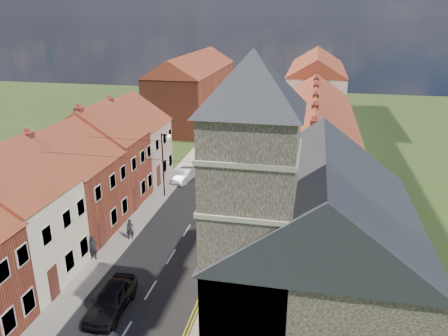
% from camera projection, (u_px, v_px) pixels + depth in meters
% --- Properties ---
extents(road, '(7.00, 90.00, 0.02)m').
position_uv_depth(road, '(227.00, 165.00, 49.24)').
color(road, black).
rests_on(road, ground).
extents(pavement_left, '(1.80, 90.00, 0.12)m').
position_uv_depth(pavement_left, '(189.00, 162.00, 50.07)').
color(pavement_left, '#A69E97').
rests_on(pavement_left, ground).
extents(pavement_right, '(1.80, 90.00, 0.12)m').
position_uv_depth(pavement_right, '(265.00, 167.00, 48.39)').
color(pavement_right, '#A69E97').
rests_on(pavement_right, ground).
extents(church, '(11.25, 14.25, 15.20)m').
position_uv_depth(church, '(309.00, 243.00, 20.90)').
color(church, '#373227').
rests_on(church, ground).
extents(cottage_r_tudor, '(8.30, 5.20, 9.00)m').
position_uv_depth(cottage_r_tudor, '(309.00, 194.00, 30.03)').
color(cottage_r_tudor, white).
rests_on(cottage_r_tudor, ground).
extents(cottage_r_white_near, '(8.30, 6.00, 9.00)m').
position_uv_depth(cottage_r_white_near, '(311.00, 168.00, 34.99)').
color(cottage_r_white_near, white).
rests_on(cottage_r_white_near, ground).
extents(cottage_r_cream_mid, '(8.30, 5.20, 9.00)m').
position_uv_depth(cottage_r_cream_mid, '(312.00, 149.00, 39.97)').
color(cottage_r_cream_mid, white).
rests_on(cottage_r_cream_mid, ground).
extents(cottage_r_pink, '(8.30, 6.00, 9.00)m').
position_uv_depth(cottage_r_pink, '(313.00, 134.00, 44.94)').
color(cottage_r_pink, '#BC9C94').
rests_on(cottage_r_pink, ground).
extents(cottage_r_white_far, '(8.30, 5.20, 9.00)m').
position_uv_depth(cottage_r_white_far, '(314.00, 121.00, 49.92)').
color(cottage_r_white_far, white).
rests_on(cottage_r_white_far, ground).
extents(cottage_r_cream_far, '(8.30, 6.00, 9.00)m').
position_uv_depth(cottage_r_cream_far, '(314.00, 111.00, 54.89)').
color(cottage_r_cream_far, white).
rests_on(cottage_r_cream_far, ground).
extents(cottage_l_cream, '(8.30, 6.30, 9.10)m').
position_uv_depth(cottage_l_cream, '(2.00, 214.00, 26.96)').
color(cottage_l_cream, white).
rests_on(cottage_l_cream, ground).
extents(cottage_l_white, '(8.30, 6.90, 8.80)m').
position_uv_depth(cottage_l_white, '(59.00, 180.00, 32.91)').
color(cottage_l_white, brown).
rests_on(cottage_l_white, ground).
extents(cottage_l_brick_mid, '(8.30, 5.70, 9.10)m').
position_uv_depth(cottage_l_brick_mid, '(97.00, 154.00, 38.47)').
color(cottage_l_brick_mid, brown).
rests_on(cottage_l_brick_mid, ground).
extents(cottage_l_pink, '(8.30, 6.30, 8.80)m').
position_uv_depth(cottage_l_pink, '(124.00, 138.00, 43.87)').
color(cottage_l_pink, '#BC9C94').
rests_on(cottage_l_pink, ground).
extents(block_right_far, '(8.30, 24.20, 10.50)m').
position_uv_depth(block_right_far, '(316.00, 86.00, 68.71)').
color(block_right_far, white).
rests_on(block_right_far, ground).
extents(block_left_far, '(8.30, 24.20, 10.50)m').
position_uv_depth(block_left_far, '(193.00, 87.00, 67.65)').
color(block_left_far, brown).
rests_on(block_left_far, ground).
extents(lamppost, '(0.88, 0.15, 6.00)m').
position_uv_depth(lamppost, '(164.00, 161.00, 39.56)').
color(lamppost, black).
rests_on(lamppost, pavement_left).
extents(car_near, '(1.92, 4.57, 1.54)m').
position_uv_depth(car_near, '(111.00, 299.00, 25.04)').
color(car_near, black).
rests_on(car_near, ground).
extents(car_mid, '(1.97, 3.97, 1.25)m').
position_uv_depth(car_mid, '(185.00, 175.00, 44.47)').
color(car_mid, silver).
rests_on(car_mid, ground).
extents(car_far, '(1.94, 4.56, 1.31)m').
position_uv_depth(car_far, '(232.00, 131.00, 60.77)').
color(car_far, navy).
rests_on(car_far, ground).
extents(car_distant, '(3.09, 5.02, 1.30)m').
position_uv_depth(car_distant, '(247.00, 113.00, 71.62)').
color(car_distant, gray).
rests_on(car_distant, ground).
extents(pedestrian_left, '(0.74, 0.60, 1.76)m').
position_uv_depth(pedestrian_left, '(93.00, 248.00, 30.07)').
color(pedestrian_left, black).
rests_on(pedestrian_left, pavement_left).
extents(pedestrian_right, '(0.85, 0.66, 1.75)m').
position_uv_depth(pedestrian_right, '(241.00, 203.00, 36.97)').
color(pedestrian_right, black).
rests_on(pedestrian_right, pavement_right).
extents(pedestrian_left_b, '(0.67, 0.52, 1.63)m').
position_uv_depth(pedestrian_left_b, '(130.00, 229.00, 32.72)').
color(pedestrian_left_b, '#222328').
rests_on(pedestrian_left_b, pavement_left).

